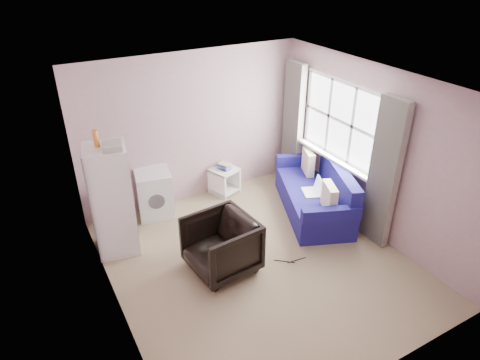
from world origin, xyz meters
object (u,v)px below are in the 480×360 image
object	(u,v)px
sofa	(317,194)
armchair	(221,243)
fridge	(112,200)
washing_machine	(154,192)
side_table	(224,179)

from	to	relation	value
sofa	armchair	bearing A→B (deg)	-143.24
armchair	fridge	xyz separation A→B (m)	(-1.09, 1.12, 0.39)
armchair	washing_machine	bearing A→B (deg)	-175.00
armchair	sofa	bearing A→B (deg)	99.22
washing_machine	side_table	size ratio (longest dim) A/B	1.34
armchair	washing_machine	world-z (taller)	armchair
armchair	washing_machine	size ratio (longest dim) A/B	1.12
armchair	side_table	world-z (taller)	armchair
armchair	fridge	size ratio (longest dim) A/B	0.47
washing_machine	armchair	bearing A→B (deg)	-67.87
side_table	sofa	xyz separation A→B (m)	(1.03, -1.28, 0.05)
armchair	sofa	size ratio (longest dim) A/B	0.41
side_table	sofa	size ratio (longest dim) A/B	0.27
fridge	washing_machine	distance (m)	1.07
armchair	side_table	bearing A→B (deg)	146.11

